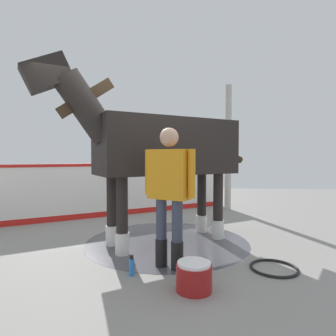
% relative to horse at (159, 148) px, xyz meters
% --- Properties ---
extents(ground_plane, '(16.00, 16.00, 0.02)m').
position_rel_horse_xyz_m(ground_plane, '(-0.04, 0.16, -1.50)').
color(ground_plane, gray).
extents(wet_patch, '(2.58, 2.58, 0.00)m').
position_rel_horse_xyz_m(wet_patch, '(0.08, -0.11, -1.49)').
color(wet_patch, '#4C4C54').
rests_on(wet_patch, ground).
extents(barrier_wall, '(3.22, 4.84, 1.21)m').
position_rel_horse_xyz_m(barrier_wall, '(2.04, 1.18, -0.93)').
color(barrier_wall, white).
rests_on(barrier_wall, ground).
extents(roof_post_far, '(0.16, 0.16, 3.17)m').
position_rel_horse_xyz_m(roof_post_far, '(2.96, -1.40, 0.09)').
color(roof_post_far, '#B7B2A8').
rests_on(roof_post_far, ground).
extents(horse, '(2.21, 3.13, 2.70)m').
position_rel_horse_xyz_m(horse, '(0.00, 0.00, 0.00)').
color(horse, black).
rests_on(horse, ground).
extents(handler, '(0.40, 0.63, 1.70)m').
position_rel_horse_xyz_m(handler, '(-0.99, -0.24, -0.50)').
color(handler, black).
rests_on(handler, ground).
extents(wash_bucket, '(0.37, 0.37, 0.29)m').
position_rel_horse_xyz_m(wash_bucket, '(-1.56, -0.54, -1.35)').
color(wash_bucket, maroon).
rests_on(wash_bucket, ground).
extents(bottle_shampoo, '(0.06, 0.06, 0.21)m').
position_rel_horse_xyz_m(bottle_shampoo, '(-1.19, -0.67, -1.40)').
color(bottle_shampoo, '#3399CC').
rests_on(bottle_shampoo, ground).
extents(bottle_spray, '(0.06, 0.06, 0.23)m').
position_rel_horse_xyz_m(bottle_spray, '(-1.26, 0.17, -1.38)').
color(bottle_spray, blue).
rests_on(bottle_spray, ground).
extents(hose_coil, '(0.57, 0.57, 0.03)m').
position_rel_horse_xyz_m(hose_coil, '(-0.93, -1.50, -1.47)').
color(hose_coil, black).
rests_on(hose_coil, ground).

